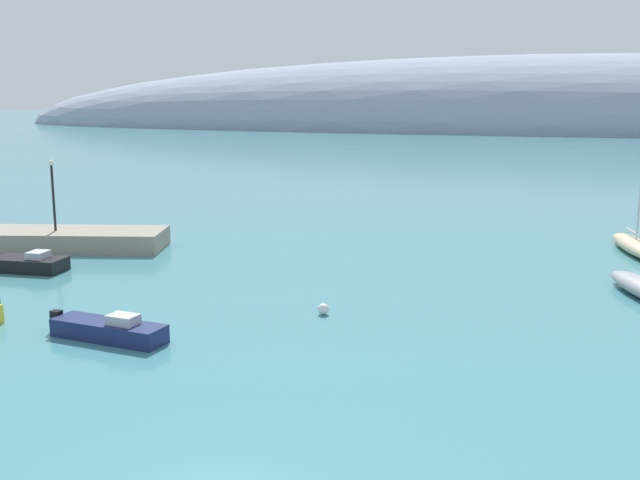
# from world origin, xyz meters

# --- Properties ---
(breakwater_rocks) EXTENTS (19.73, 8.07, 1.23)m
(breakwater_rocks) POSITION_xyz_m (-24.43, 26.98, 0.61)
(breakwater_rocks) COLOR gray
(breakwater_rocks) RESTS_ON ground
(distant_ridge) EXTENTS (308.44, 57.00, 36.52)m
(distant_ridge) POSITION_xyz_m (24.29, 184.94, 0.00)
(distant_ridge) COLOR #8E99AD
(distant_ridge) RESTS_ON ground
(sailboat_sand_mid_mooring) EXTENTS (3.01, 8.12, 7.18)m
(sailboat_sand_mid_mooring) POSITION_xyz_m (14.63, 35.26, 0.49)
(sailboat_sand_mid_mooring) COLOR #C6B284
(sailboat_sand_mid_mooring) RESTS_ON water
(motorboat_navy_alongside_breakwater) EXTENTS (5.62, 2.25, 1.17)m
(motorboat_navy_alongside_breakwater) POSITION_xyz_m (-9.12, 11.63, 0.43)
(motorboat_navy_alongside_breakwater) COLOR navy
(motorboat_navy_alongside_breakwater) RESTS_ON water
(motorboat_black_outer) EXTENTS (4.59, 2.07, 1.18)m
(motorboat_black_outer) POSITION_xyz_m (-19.78, 21.56, 0.43)
(motorboat_black_outer) COLOR black
(motorboat_black_outer) RESTS_ON water
(mooring_buoy_white) EXTENTS (0.53, 0.53, 0.53)m
(mooring_buoy_white) POSITION_xyz_m (-1.31, 17.35, 0.26)
(mooring_buoy_white) COLOR silver
(mooring_buoy_white) RESTS_ON water
(harbor_lamp_post) EXTENTS (0.36, 0.36, 4.59)m
(harbor_lamp_post) POSITION_xyz_m (-21.72, 27.29, 4.04)
(harbor_lamp_post) COLOR black
(harbor_lamp_post) RESTS_ON breakwater_rocks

